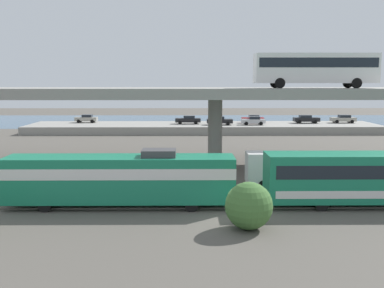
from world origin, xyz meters
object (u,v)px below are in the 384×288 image
parked_car_0 (253,119)px  parked_car_5 (253,120)px  parked_car_3 (306,119)px  parked_car_6 (343,119)px  service_truck_west (284,169)px  parked_car_2 (219,121)px  transit_bus_on_overpass (316,67)px  parked_car_4 (188,120)px  train_locomotive (109,177)px  parked_car_1 (86,118)px

parked_car_0 → parked_car_5: 3.66m
parked_car_3 → parked_car_6: 7.05m
service_truck_west → parked_car_2: size_ratio=1.49×
transit_bus_on_overpass → parked_car_4: size_ratio=2.62×
transit_bus_on_overpass → parked_car_0: bearing=90.7°
service_truck_west → parked_car_0: bearing=85.1°
parked_car_3 → parked_car_5: 10.82m
train_locomotive → transit_bus_on_overpass: 24.19m
parked_car_1 → parked_car_3: 40.99m
train_locomotive → parked_car_0: 55.65m
parked_car_3 → parked_car_0: bearing=178.4°
parked_car_1 → parked_car_3: bearing=177.8°
parked_car_3 → parked_car_4: size_ratio=1.02×
parked_car_4 → parked_car_1: bearing=-8.8°
parked_car_4 → parked_car_6: 28.95m
parked_car_3 → parked_car_2: bearing=-168.3°
parked_car_0 → parked_car_2: bearing=29.3°
parked_car_1 → parked_car_5: 31.07m
train_locomotive → service_truck_west: bearing=-156.7°
service_truck_west → parked_car_0: size_ratio=1.68×
service_truck_west → parked_car_3: 48.51m
train_locomotive → parked_car_5: 52.07m
train_locomotive → parked_car_2: size_ratio=3.83×
transit_bus_on_overpass → parked_car_0: 40.07m
parked_car_1 → parked_car_2: bearing=168.6°
parked_car_4 → parked_car_0: bearing=-172.3°
train_locomotive → transit_bus_on_overpass: transit_bus_on_overpass is taller
parked_car_1 → parked_car_3: (40.96, -1.61, 0.00)m
parked_car_3 → parked_car_4: (-21.86, -1.36, -0.00)m
parked_car_5 → parked_car_2: bearing=0.1°
transit_bus_on_overpass → parked_car_3: transit_bus_on_overpass is taller
parked_car_1 → service_truck_west: bearing=119.4°
train_locomotive → parked_car_3: 59.29m
parked_car_2 → parked_car_4: bearing=160.0°
service_truck_west → parked_car_6: service_truck_west is taller
parked_car_3 → parked_car_5: bearing=-161.9°
parked_car_4 → train_locomotive: bearing=83.5°
train_locomotive → parked_car_4: size_ratio=3.80×
parked_car_1 → parked_car_2: (24.64, -4.98, 0.00)m
parked_car_1 → parked_car_5: bearing=170.8°
transit_bus_on_overpass → service_truck_west: bearing=-120.7°
parked_car_1 → parked_car_2: size_ratio=0.90×
parked_car_0 → parked_car_4: size_ratio=0.88×
parked_car_4 → parked_car_6: bearing=-176.6°
parked_car_2 → train_locomotive: bearing=-103.0°
parked_car_5 → parked_car_6: same height
service_truck_west → parked_car_5: 43.29m
train_locomotive → parked_car_4: 51.43m
transit_bus_on_overpass → parked_car_6: (16.37, 39.32, -8.24)m
parked_car_6 → parked_car_0: bearing=0.4°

